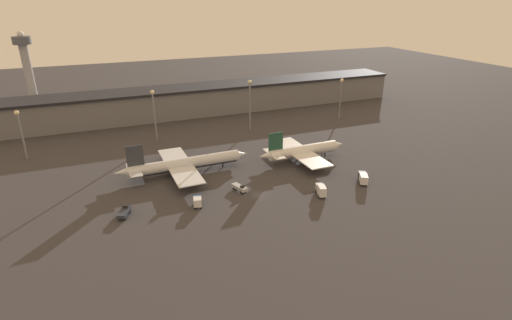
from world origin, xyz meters
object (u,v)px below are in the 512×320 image
(airplane_1, at_px, (302,151))
(service_vehicle_2, at_px, (321,190))
(service_vehicle_4, at_px, (198,201))
(service_vehicle_3, at_px, (124,212))
(airplane_0, at_px, (184,164))
(control_tower, at_px, (27,66))
(service_vehicle_1, at_px, (240,188))
(service_vehicle_0, at_px, (363,178))

(airplane_1, distance_m, service_vehicle_2, 30.11)
(airplane_1, bearing_deg, service_vehicle_2, -107.94)
(service_vehicle_4, bearing_deg, service_vehicle_3, 96.21)
(airplane_0, relative_size, control_tower, 1.14)
(airplane_0, distance_m, service_vehicle_3, 32.56)
(service_vehicle_1, xyz_separation_m, control_tower, (-70.22, 135.17, 23.49))
(airplane_0, height_order, service_vehicle_2, airplane_0)
(service_vehicle_2, xyz_separation_m, service_vehicle_4, (-38.47, 8.26, -0.29))
(airplane_0, relative_size, service_vehicle_4, 9.54)
(service_vehicle_0, relative_size, service_vehicle_2, 1.15)
(service_vehicle_3, distance_m, service_vehicle_4, 21.45)
(airplane_0, bearing_deg, service_vehicle_3, -136.25)
(service_vehicle_3, height_order, control_tower, control_tower)
(airplane_1, bearing_deg, service_vehicle_0, -71.23)
(service_vehicle_1, bearing_deg, service_vehicle_0, 57.20)
(service_vehicle_0, xyz_separation_m, service_vehicle_2, (-18.19, -2.51, 0.10))
(service_vehicle_0, bearing_deg, airplane_0, 89.16)
(service_vehicle_2, bearing_deg, airplane_0, 64.13)
(service_vehicle_0, bearing_deg, service_vehicle_2, 126.76)
(airplane_0, height_order, service_vehicle_1, airplane_0)
(control_tower, bearing_deg, airplane_0, -63.65)
(service_vehicle_2, distance_m, service_vehicle_3, 60.76)
(service_vehicle_0, height_order, service_vehicle_4, service_vehicle_0)
(service_vehicle_1, distance_m, service_vehicle_2, 26.47)
(airplane_0, bearing_deg, service_vehicle_2, -43.60)
(airplane_0, bearing_deg, service_vehicle_4, -95.00)
(service_vehicle_2, distance_m, service_vehicle_4, 39.35)
(service_vehicle_3, distance_m, control_tower, 143.13)
(service_vehicle_3, bearing_deg, airplane_1, -52.28)
(airplane_1, xyz_separation_m, service_vehicle_3, (-68.56, -17.71, -2.46))
(airplane_1, distance_m, service_vehicle_1, 35.62)
(service_vehicle_1, bearing_deg, service_vehicle_2, 42.04)
(service_vehicle_4, bearing_deg, service_vehicle_0, -82.18)
(service_vehicle_4, bearing_deg, service_vehicle_1, -59.29)
(service_vehicle_0, bearing_deg, service_vehicle_4, 113.11)
(service_vehicle_0, bearing_deg, airplane_1, 48.55)
(airplane_1, xyz_separation_m, service_vehicle_1, (-31.87, -15.73, -2.45))
(service_vehicle_3, bearing_deg, airplane_0, -22.14)
(service_vehicle_3, relative_size, control_tower, 0.16)
(service_vehicle_0, relative_size, control_tower, 0.18)
(airplane_0, xyz_separation_m, service_vehicle_2, (36.63, -33.83, -1.61))
(airplane_0, bearing_deg, control_tower, 115.48)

